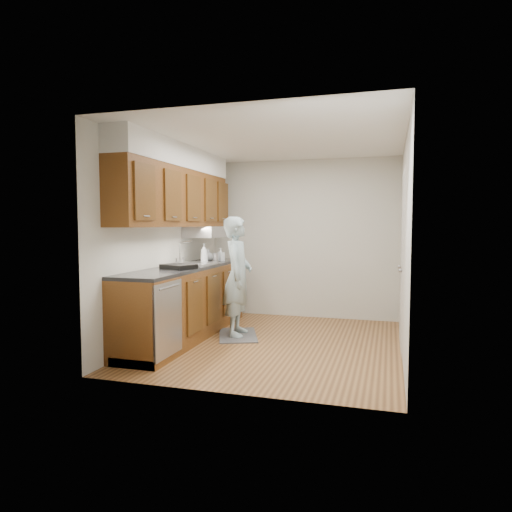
{
  "coord_description": "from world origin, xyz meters",
  "views": [
    {
      "loc": [
        1.34,
        -5.43,
        1.48
      ],
      "look_at": [
        -0.33,
        0.25,
        1.07
      ],
      "focal_mm": 32.0,
      "sensor_mm": 36.0,
      "label": 1
    }
  ],
  "objects": [
    {
      "name": "person",
      "position": [
        -0.58,
        0.24,
        0.9
      ],
      "size": [
        0.51,
        0.68,
        1.78
      ],
      "primitive_type": "imported",
      "rotation": [
        0.0,
        0.0,
        1.72
      ],
      "color": "#98B2B9",
      "rests_on": "floor_mat"
    },
    {
      "name": "soap_bottle_b",
      "position": [
        -1.05,
        0.86,
        1.04
      ],
      "size": [
        0.11,
        0.11,
        0.19
      ],
      "primitive_type": "imported",
      "rotation": [
        0.0,
        0.0,
        -0.38
      ],
      "color": "silver",
      "rests_on": "counter"
    },
    {
      "name": "steel_can",
      "position": [
        -1.06,
        0.67,
        1.01
      ],
      "size": [
        0.09,
        0.09,
        0.13
      ],
      "primitive_type": "cylinder",
      "rotation": [
        0.0,
        0.0,
        0.34
      ],
      "color": "#A5A5AA",
      "rests_on": "counter"
    },
    {
      "name": "counter",
      "position": [
        -1.2,
        -0.0,
        0.49
      ],
      "size": [
        0.64,
        2.8,
        1.3
      ],
      "color": "brown",
      "rests_on": "floor"
    },
    {
      "name": "closet_door",
      "position": [
        1.49,
        0.3,
        1.02
      ],
      "size": [
        0.02,
        1.22,
        2.05
      ],
      "primitive_type": "cube",
      "color": "white",
      "rests_on": "wall_right"
    },
    {
      "name": "floor_mat",
      "position": [
        -0.58,
        0.24,
        0.01
      ],
      "size": [
        0.74,
        0.94,
        0.02
      ],
      "primitive_type": "cube",
      "rotation": [
        0.0,
        0.0,
        0.36
      ],
      "color": "slate",
      "rests_on": "floor"
    },
    {
      "name": "wall_right",
      "position": [
        1.5,
        0.0,
        1.25
      ],
      "size": [
        0.02,
        3.5,
        2.5
      ],
      "primitive_type": "cube",
      "color": "beige",
      "rests_on": "floor"
    },
    {
      "name": "soap_bottle_a",
      "position": [
        -1.19,
        0.56,
        1.07
      ],
      "size": [
        0.12,
        0.12,
        0.27
      ],
      "primitive_type": "imported",
      "rotation": [
        0.0,
        0.0,
        -0.18
      ],
      "color": "silver",
      "rests_on": "counter"
    },
    {
      "name": "upper_cabinets",
      "position": [
        -1.33,
        0.05,
        1.95
      ],
      "size": [
        0.47,
        2.8,
        1.21
      ],
      "color": "brown",
      "rests_on": "wall_left"
    },
    {
      "name": "wall_back",
      "position": [
        0.0,
        1.75,
        1.25
      ],
      "size": [
        3.0,
        0.02,
        2.5
      ],
      "primitive_type": "cube",
      "color": "beige",
      "rests_on": "floor"
    },
    {
      "name": "wall_left",
      "position": [
        -1.5,
        0.0,
        1.25
      ],
      "size": [
        0.02,
        3.5,
        2.5
      ],
      "primitive_type": "cube",
      "color": "beige",
      "rests_on": "floor"
    },
    {
      "name": "dish_rack",
      "position": [
        -1.12,
        -0.4,
        0.97
      ],
      "size": [
        0.45,
        0.41,
        0.06
      ],
      "primitive_type": "cube",
      "rotation": [
        0.0,
        0.0,
        -0.37
      ],
      "color": "black",
      "rests_on": "counter"
    },
    {
      "name": "floor",
      "position": [
        0.0,
        0.0,
        0.0
      ],
      "size": [
        3.5,
        3.5,
        0.0
      ],
      "primitive_type": "plane",
      "color": "olive",
      "rests_on": "ground"
    },
    {
      "name": "ceiling",
      "position": [
        0.0,
        0.0,
        2.5
      ],
      "size": [
        3.5,
        3.5,
        0.0
      ],
      "primitive_type": "plane",
      "rotation": [
        3.14,
        0.0,
        0.0
      ],
      "color": "white",
      "rests_on": "wall_left"
    },
    {
      "name": "soap_bottle_c",
      "position": [
        -1.26,
        0.89,
        1.03
      ],
      "size": [
        0.18,
        0.18,
        0.18
      ],
      "primitive_type": "imported",
      "rotation": [
        0.0,
        0.0,
        0.34
      ],
      "color": "silver",
      "rests_on": "counter"
    }
  ]
}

